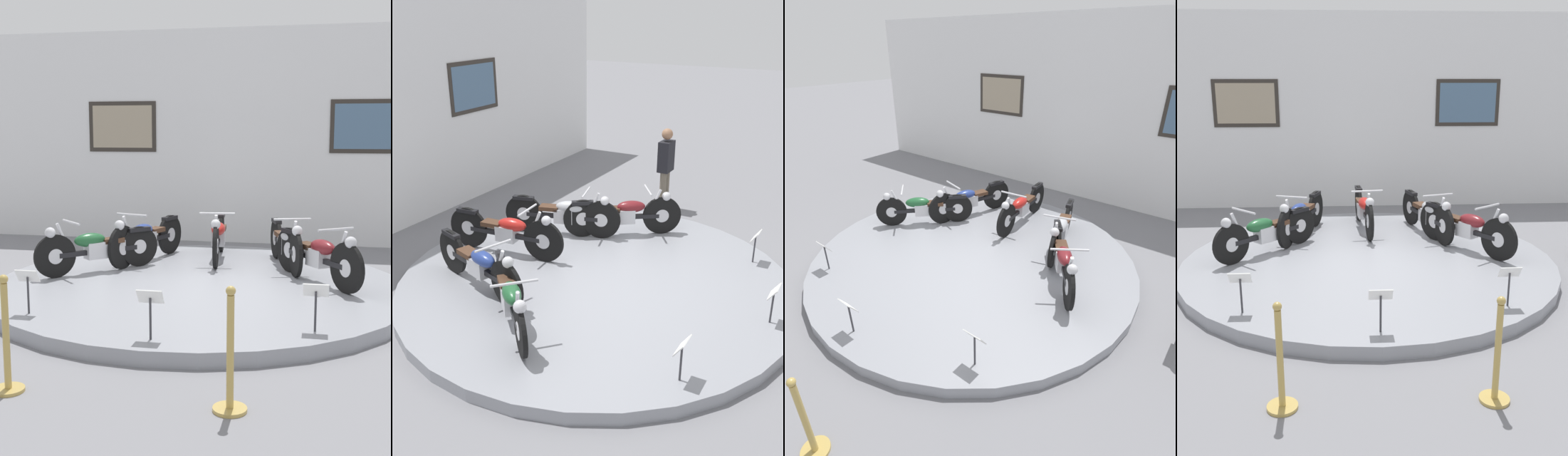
# 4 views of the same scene
# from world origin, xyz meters

# --- Properties ---
(ground_plane) EXTENTS (60.00, 60.00, 0.00)m
(ground_plane) POSITION_xyz_m (0.00, 0.00, 0.00)
(ground_plane) COLOR slate
(display_platform) EXTENTS (5.60, 5.60, 0.17)m
(display_platform) POSITION_xyz_m (0.00, 0.00, 0.08)
(display_platform) COLOR gray
(display_platform) RESTS_ON ground_plane
(back_wall) EXTENTS (14.00, 0.22, 4.16)m
(back_wall) POSITION_xyz_m (0.00, 4.20, 2.08)
(back_wall) COLOR white
(back_wall) RESTS_ON ground_plane
(motorcycle_green) EXTENTS (1.39, 1.46, 0.78)m
(motorcycle_green) POSITION_xyz_m (-1.59, 0.30, 0.54)
(motorcycle_green) COLOR black
(motorcycle_green) RESTS_ON display_platform
(motorcycle_blue) EXTENTS (0.72, 1.92, 0.80)m
(motorcycle_blue) POSITION_xyz_m (-1.09, 1.20, 0.56)
(motorcycle_blue) COLOR black
(motorcycle_blue) RESTS_ON display_platform
(motorcycle_red) EXTENTS (0.54, 2.01, 0.81)m
(motorcycle_red) POSITION_xyz_m (0.00, 1.57, 0.56)
(motorcycle_red) COLOR black
(motorcycle_red) RESTS_ON display_platform
(motorcycle_silver) EXTENTS (0.68, 1.94, 0.80)m
(motorcycle_silver) POSITION_xyz_m (1.09, 1.20, 0.56)
(motorcycle_silver) COLOR black
(motorcycle_silver) RESTS_ON display_platform
(motorcycle_maroon) EXTENTS (1.20, 1.67, 0.80)m
(motorcycle_maroon) POSITION_xyz_m (1.58, 0.30, 0.56)
(motorcycle_maroon) COLOR black
(motorcycle_maroon) RESTS_ON display_platform
(info_placard_front_left) EXTENTS (0.26, 0.11, 0.51)m
(info_placard_front_left) POSITION_xyz_m (-1.59, -1.86, 0.53)
(info_placard_front_left) COLOR #333338
(info_placard_front_left) RESTS_ON display_platform
(info_placard_front_centre) EXTENTS (0.26, 0.11, 0.51)m
(info_placard_front_centre) POSITION_xyz_m (0.00, -2.45, 0.53)
(info_placard_front_centre) COLOR #333338
(info_placard_front_centre) RESTS_ON display_platform
(info_placard_front_right) EXTENTS (0.26, 0.11, 0.51)m
(info_placard_front_right) POSITION_xyz_m (1.59, -1.86, 0.53)
(info_placard_front_right) COLOR #333338
(info_placard_front_right) RESTS_ON display_platform
(stanchion_post_left_of_entry) EXTENTS (0.28, 0.28, 1.02)m
(stanchion_post_left_of_entry) POSITION_xyz_m (-0.96, -3.55, 0.34)
(stanchion_post_left_of_entry) COLOR tan
(stanchion_post_left_of_entry) RESTS_ON ground_plane
(stanchion_post_right_of_entry) EXTENTS (0.28, 0.28, 1.02)m
(stanchion_post_right_of_entry) POSITION_xyz_m (0.96, -3.55, 0.34)
(stanchion_post_right_of_entry) COLOR tan
(stanchion_post_right_of_entry) RESTS_ON ground_plane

